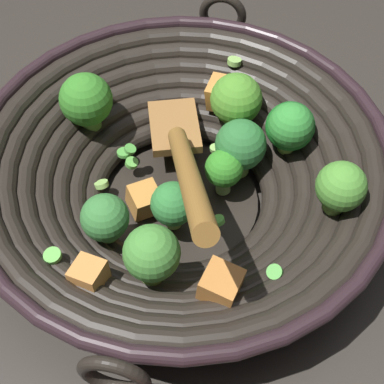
# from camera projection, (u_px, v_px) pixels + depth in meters

# --- Properties ---
(ground_plane) EXTENTS (4.00, 4.00, 0.00)m
(ground_plane) POSITION_uv_depth(u_px,v_px,m) (182.00, 206.00, 0.59)
(ground_plane) COLOR #332D28
(wok) EXTENTS (0.40, 0.42, 0.19)m
(wok) POSITION_uv_depth(u_px,v_px,m) (183.00, 170.00, 0.54)
(wok) COLOR black
(wok) RESTS_ON ground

